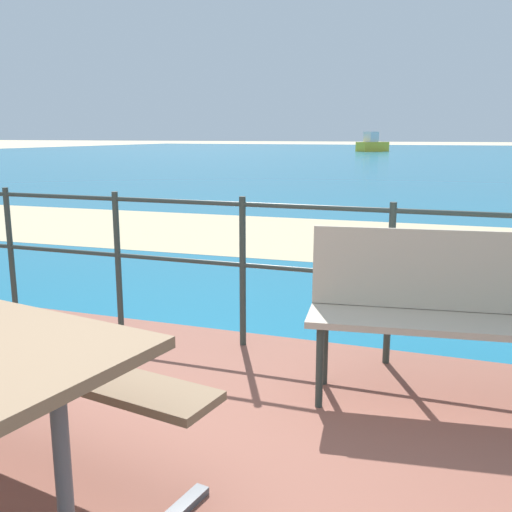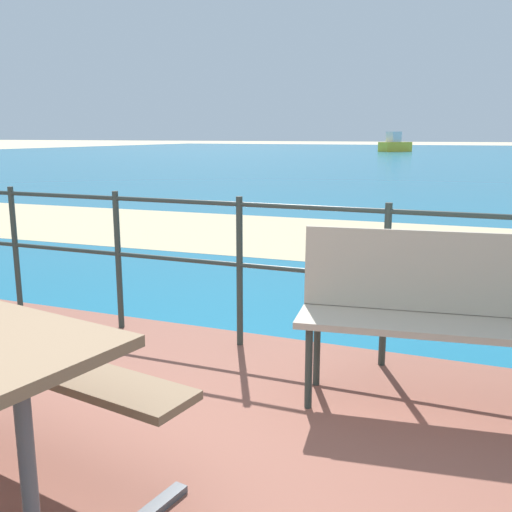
% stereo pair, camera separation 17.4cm
% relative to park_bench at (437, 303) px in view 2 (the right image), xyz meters
% --- Properties ---
extents(sea_water, '(90.00, 90.00, 0.01)m').
position_rel_park_bench_xyz_m(sea_water, '(-1.33, 38.07, -0.62)').
color(sea_water, '#196B8E').
rests_on(sea_water, ground).
extents(beach_strip, '(54.08, 5.10, 0.01)m').
position_rel_park_bench_xyz_m(beach_strip, '(-1.33, 5.16, -0.62)').
color(beach_strip, tan).
rests_on(beach_strip, ground).
extents(park_bench, '(1.49, 0.60, 0.93)m').
position_rel_park_bench_xyz_m(park_bench, '(0.00, 0.00, 0.00)').
color(park_bench, tan).
rests_on(park_bench, patio_paving).
extents(railing_fence, '(5.94, 0.04, 1.04)m').
position_rel_park_bench_xyz_m(railing_fence, '(-1.33, 0.43, 0.07)').
color(railing_fence, '#2D3833').
rests_on(railing_fence, patio_paving).
extents(boat_near, '(2.87, 3.18, 1.71)m').
position_rel_park_bench_xyz_m(boat_near, '(-7.60, 49.16, -0.03)').
color(boat_near, yellow).
rests_on(boat_near, sea_water).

